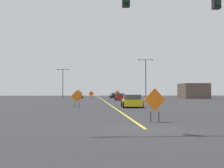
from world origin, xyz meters
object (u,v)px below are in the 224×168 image
Objects in this scene: street_lamp_far_left at (146,76)px; car_white_near at (79,95)px; car_yellow_distant at (132,101)px; traffic_signal_assembly at (216,12)px; construction_sign_left_shoulder at (79,94)px; street_lamp_near_right at (63,81)px; construction_sign_right_lane at (155,101)px; construction_sign_right_shoulder at (117,94)px; car_red_mid at (120,97)px; construction_sign_median_far at (91,94)px; construction_sign_median_near at (77,97)px; car_black_far at (115,96)px.

street_lamp_far_left is 19.19m from car_white_near.
car_white_near is 42.86m from car_yellow_distant.
car_white_near is at bearing 98.17° from traffic_signal_assembly.
construction_sign_left_shoulder is at bearing -151.40° from street_lamp_far_left.
street_lamp_near_right is 57.20m from construction_sign_right_lane.
construction_sign_right_shoulder is 30.98m from car_yellow_distant.
construction_sign_right_shoulder is at bearing 177.68° from street_lamp_far_left.
car_red_mid is 1.04× the size of car_white_near.
car_white_near is (-3.07, 10.65, -0.45)m from construction_sign_median_far.
street_lamp_near_right is 1.70× the size of car_white_near.
street_lamp_near_right is at bearing 97.30° from construction_sign_median_near.
street_lamp_near_right is 3.93× the size of construction_sign_median_far.
street_lamp_near_right reaches higher than traffic_signal_assembly.
car_yellow_distant is (4.26, -31.57, -0.51)m from construction_sign_median_far.
car_white_near is (3.87, 1.13, -3.62)m from street_lamp_near_right.
construction_sign_median_near is (-1.66, -31.66, -0.01)m from construction_sign_median_far.
car_yellow_distant reaches higher than car_black_far.
construction_sign_right_shoulder is 0.48× the size of car_yellow_distant.
car_black_far is at bearing 88.47° from construction_sign_right_shoulder.
construction_sign_right_lane reaches higher than construction_sign_median_near.
construction_sign_median_far is 8.44m from car_red_mid.
car_red_mid is at bearing -51.81° from street_lamp_near_right.
street_lamp_far_left is 4.52× the size of construction_sign_right_lane.
car_red_mid is (-0.02, -5.72, -0.58)m from construction_sign_right_shoulder.
car_red_mid is (7.20, 25.31, -0.50)m from construction_sign_median_near.
street_lamp_far_left is 13.57m from car_black_far.
car_white_near is 1.04× the size of car_yellow_distant.
construction_sign_right_shoulder is 1.07× the size of construction_sign_median_near.
car_white_near is at bearing 127.45° from construction_sign_right_shoulder.
construction_sign_left_shoulder is at bearing -135.22° from construction_sign_right_shoulder.
traffic_signal_assembly is 6.52× the size of construction_sign_right_shoulder.
construction_sign_right_shoulder reaches higher than car_white_near.
construction_sign_right_shoulder is 1.07× the size of construction_sign_median_far.
car_black_far is at bearing 87.82° from car_yellow_distant.
construction_sign_median_near is at bearing -105.89° from car_red_mid.
traffic_signal_assembly reaches higher than construction_sign_median_far.
street_lamp_near_right reaches higher than construction_sign_median_near.
construction_sign_right_lane is 40.36m from car_red_mid.
construction_sign_left_shoulder reaches higher than construction_sign_median_far.
traffic_signal_assembly reaches higher than construction_sign_median_near.
construction_sign_right_shoulder is at bearing 90.07° from traffic_signal_assembly.
street_lamp_near_right is 18.85m from construction_sign_left_shoulder.
car_red_mid is 1.08× the size of car_yellow_distant.
construction_sign_median_far reaches higher than car_red_mid.
street_lamp_near_right is 42.75m from car_yellow_distant.
construction_sign_median_near is (-5.10, 14.98, -0.05)m from construction_sign_right_lane.
car_yellow_distant is (-1.61, -42.16, 0.00)m from car_black_far.
car_yellow_distant is (-7.38, -30.71, -4.42)m from street_lamp_far_left.
construction_sign_median_near is at bearing -103.10° from construction_sign_right_shoulder.
traffic_signal_assembly reaches higher than car_yellow_distant.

